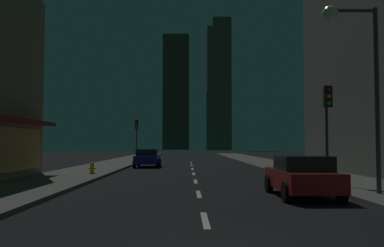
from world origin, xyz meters
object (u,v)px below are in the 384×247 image
object	(u,v)px
fire_hydrant_far_left	(92,168)
traffic_light_far_left	(137,131)
street_lamp_right	(353,52)
car_parked_far	(147,158)
car_parked_near	(302,176)
traffic_light_near_right	(328,112)

from	to	relation	value
fire_hydrant_far_left	traffic_light_far_left	size ratio (longest dim) A/B	0.16
street_lamp_right	car_parked_far	bearing A→B (deg)	115.01
car_parked_near	fire_hydrant_far_left	distance (m)	13.44
fire_hydrant_far_left	street_lamp_right	distance (m)	15.60
car_parked_far	car_parked_near	bearing A→B (deg)	-69.26
traffic_light_near_right	fire_hydrant_far_left	bearing A→B (deg)	149.54
traffic_light_far_left	traffic_light_near_right	bearing A→B (deg)	-65.89
car_parked_far	traffic_light_near_right	distance (m)	18.75
traffic_light_near_right	street_lamp_right	bearing A→B (deg)	-92.27
car_parked_near	street_lamp_right	size ratio (longest dim) A/B	0.64
street_lamp_right	traffic_light_far_left	bearing A→B (deg)	111.50
car_parked_near	fire_hydrant_far_left	bearing A→B (deg)	134.98
car_parked_far	street_lamp_right	bearing A→B (deg)	-64.99
traffic_light_near_right	traffic_light_far_left	distance (m)	26.93
car_parked_far	traffic_light_far_left	distance (m)	8.93
car_parked_near	fire_hydrant_far_left	xyz separation A→B (m)	(-9.50, 9.51, -0.29)
car_parked_far	street_lamp_right	world-z (taller)	street_lamp_right
fire_hydrant_far_left	street_lamp_right	bearing A→B (deg)	-40.81
car_parked_near	car_parked_far	bearing A→B (deg)	110.74
car_parked_near	car_parked_far	distance (m)	20.33
car_parked_near	car_parked_far	size ratio (longest dim) A/B	1.00
traffic_light_near_right	street_lamp_right	size ratio (longest dim) A/B	0.64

